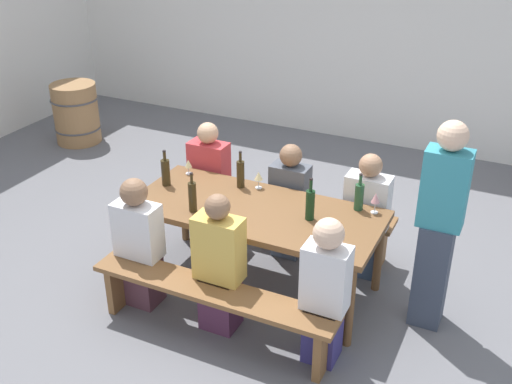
{
  "coord_description": "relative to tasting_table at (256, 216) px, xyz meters",
  "views": [
    {
      "loc": [
        1.9,
        -3.95,
        3.14
      ],
      "look_at": [
        0.0,
        0.0,
        0.9
      ],
      "focal_mm": 43.32,
      "sensor_mm": 36.0,
      "label": 1
    }
  ],
  "objects": [
    {
      "name": "bench_far",
      "position": [
        0.0,
        0.75,
        -0.32
      ],
      "size": [
        1.95,
        0.3,
        0.45
      ],
      "color": "brown",
      "rests_on": "ground"
    },
    {
      "name": "wine_glass_1",
      "position": [
        -0.14,
        0.34,
        0.18
      ],
      "size": [
        0.07,
        0.07,
        0.15
      ],
      "color": "silver",
      "rests_on": "tasting_table"
    },
    {
      "name": "wine_glass_2",
      "position": [
        -0.85,
        -0.36,
        0.2
      ],
      "size": [
        0.06,
        0.06,
        0.18
      ],
      "color": "silver",
      "rests_on": "tasting_table"
    },
    {
      "name": "wine_bottle_3",
      "position": [
        0.75,
        0.35,
        0.19
      ],
      "size": [
        0.07,
        0.07,
        0.32
      ],
      "color": "#234C2D",
      "rests_on": "tasting_table"
    },
    {
      "name": "wine_glass_4",
      "position": [
        0.88,
        0.35,
        0.2
      ],
      "size": [
        0.07,
        0.07,
        0.17
      ],
      "color": "silver",
      "rests_on": "tasting_table"
    },
    {
      "name": "seated_guest_near_2",
      "position": [
        0.82,
        -0.6,
        -0.11
      ],
      "size": [
        0.32,
        0.24,
        1.16
      ],
      "rotation": [
        0.0,
        0.0,
        1.57
      ],
      "color": "navy",
      "rests_on": "ground"
    },
    {
      "name": "seated_guest_far_0",
      "position": [
        -0.78,
        0.6,
        -0.13
      ],
      "size": [
        0.37,
        0.24,
        1.16
      ],
      "rotation": [
        0.0,
        0.0,
        -1.57
      ],
      "color": "#2F314E",
      "rests_on": "ground"
    },
    {
      "name": "seated_guest_far_1",
      "position": [
        0.05,
        0.6,
        -0.15
      ],
      "size": [
        0.34,
        0.24,
        1.09
      ],
      "rotation": [
        0.0,
        0.0,
        -1.57
      ],
      "color": "#485264",
      "rests_on": "ground"
    },
    {
      "name": "wine_bottle_2",
      "position": [
        -0.44,
        -0.25,
        0.21
      ],
      "size": [
        0.07,
        0.07,
        0.34
      ],
      "color": "#332814",
      "rests_on": "tasting_table"
    },
    {
      "name": "wine_barrel",
      "position": [
        -3.53,
        1.92,
        -0.28
      ],
      "size": [
        0.61,
        0.61,
        0.78
      ],
      "color": "#9E7247",
      "rests_on": "ground"
    },
    {
      "name": "bench_near",
      "position": [
        0.0,
        -0.75,
        -0.32
      ],
      "size": [
        1.95,
        0.3,
        0.45
      ],
      "color": "brown",
      "rests_on": "ground"
    },
    {
      "name": "wine_bottle_1",
      "position": [
        -0.89,
        0.05,
        0.2
      ],
      "size": [
        0.08,
        0.08,
        0.32
      ],
      "color": "#332814",
      "rests_on": "tasting_table"
    },
    {
      "name": "standing_host",
      "position": [
        1.41,
        0.16,
        0.16
      ],
      "size": [
        0.32,
        0.24,
        1.68
      ],
      "rotation": [
        0.0,
        0.0,
        3.14
      ],
      "color": "#384153",
      "rests_on": "ground"
    },
    {
      "name": "wine_bottle_0",
      "position": [
        0.45,
        0.03,
        0.21
      ],
      "size": [
        0.07,
        0.07,
        0.35
      ],
      "color": "#143319",
      "rests_on": "tasting_table"
    },
    {
      "name": "seated_guest_near_1",
      "position": [
        -0.02,
        -0.6,
        -0.13
      ],
      "size": [
        0.36,
        0.24,
        1.15
      ],
      "rotation": [
        0.0,
        0.0,
        1.57
      ],
      "color": "#512844",
      "rests_on": "ground"
    },
    {
      "name": "wine_bottle_4",
      "position": [
        -0.29,
        0.3,
        0.2
      ],
      "size": [
        0.07,
        0.07,
        0.33
      ],
      "color": "#332814",
      "rests_on": "tasting_table"
    },
    {
      "name": "back_wall",
      "position": [
        0.0,
        3.69,
        0.92
      ],
      "size": [
        14.0,
        0.2,
        3.2
      ],
      "primitive_type": "cube",
      "color": "silver",
      "rests_on": "ground"
    },
    {
      "name": "wine_glass_3",
      "position": [
        -0.2,
        -0.21,
        0.2
      ],
      "size": [
        0.07,
        0.07,
        0.18
      ],
      "color": "silver",
      "rests_on": "tasting_table"
    },
    {
      "name": "seated_guest_near_0",
      "position": [
        -0.74,
        -0.6,
        -0.14
      ],
      "size": [
        0.37,
        0.24,
        1.12
      ],
      "rotation": [
        0.0,
        0.0,
        1.57
      ],
      "color": "#55313B",
      "rests_on": "ground"
    },
    {
      "name": "seated_guest_far_2",
      "position": [
        0.76,
        0.6,
        -0.14
      ],
      "size": [
        0.37,
        0.24,
        1.13
      ],
      "rotation": [
        0.0,
        0.0,
        -1.57
      ],
      "color": "#3B506E",
      "rests_on": "ground"
    },
    {
      "name": "wine_glass_0",
      "position": [
        -0.83,
        0.33,
        0.17
      ],
      "size": [
        0.06,
        0.06,
        0.14
      ],
      "color": "silver",
      "rests_on": "tasting_table"
    },
    {
      "name": "ground_plane",
      "position": [
        0.0,
        0.0,
        -0.68
      ],
      "size": [
        24.0,
        24.0,
        0.0
      ],
      "primitive_type": "plane",
      "color": "slate"
    },
    {
      "name": "tasting_table",
      "position": [
        0.0,
        0.0,
        0.0
      ],
      "size": [
        2.05,
        0.9,
        0.75
      ],
      "color": "brown",
      "rests_on": "ground"
    }
  ]
}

